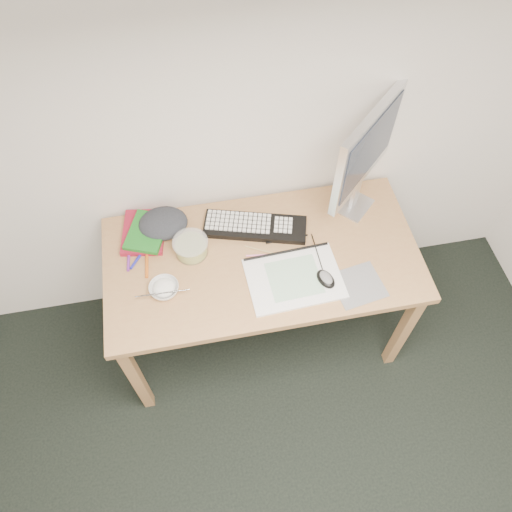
{
  "coord_description": "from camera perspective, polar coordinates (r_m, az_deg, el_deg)",
  "views": [
    {
      "loc": [
        0.01,
        0.24,
        2.6
      ],
      "look_at": [
        0.22,
        1.39,
        0.83
      ],
      "focal_mm": 35.0,
      "sensor_mm": 36.0,
      "label": 1
    }
  ],
  "objects": [
    {
      "name": "desk",
      "position": [
        2.28,
        0.7,
        -1.23
      ],
      "size": [
        1.4,
        0.7,
        0.75
      ],
      "color": "#AE824F",
      "rests_on": "ground"
    },
    {
      "name": "mousepad",
      "position": [
        2.18,
        11.59,
        -3.28
      ],
      "size": [
        0.23,
        0.22,
        0.0
      ],
      "primitive_type": "cube",
      "rotation": [
        0.0,
        0.0,
        0.16
      ],
      "color": "slate",
      "rests_on": "desk"
    },
    {
      "name": "sketchpad",
      "position": [
        2.15,
        4.39,
        -2.58
      ],
      "size": [
        0.41,
        0.31,
        0.01
      ],
      "primitive_type": "cube",
      "rotation": [
        0.0,
        0.0,
        0.05
      ],
      "color": "white",
      "rests_on": "desk"
    },
    {
      "name": "keyboard",
      "position": [
        2.29,
        -0.11,
        3.36
      ],
      "size": [
        0.49,
        0.27,
        0.03
      ],
      "primitive_type": "cube",
      "rotation": [
        0.0,
        0.0,
        -0.27
      ],
      "color": "black",
      "rests_on": "desk"
    },
    {
      "name": "monitor",
      "position": [
        2.18,
        12.46,
        11.61
      ],
      "size": [
        0.37,
        0.36,
        0.57
      ],
      "rotation": [
        0.0,
        0.0,
        0.77
      ],
      "color": "silver",
      "rests_on": "desk"
    },
    {
      "name": "mouse",
      "position": [
        2.14,
        8.0,
        -2.47
      ],
      "size": [
        0.09,
        0.12,
        0.03
      ],
      "primitive_type": "ellipsoid",
      "rotation": [
        0.0,
        0.0,
        0.35
      ],
      "color": "black",
      "rests_on": "sketchpad"
    },
    {
      "name": "rice_bowl",
      "position": [
        2.14,
        -10.44,
        -3.7
      ],
      "size": [
        0.14,
        0.14,
        0.04
      ],
      "primitive_type": "imported",
      "rotation": [
        0.0,
        0.0,
        -0.11
      ],
      "color": "white",
      "rests_on": "desk"
    },
    {
      "name": "chopsticks",
      "position": [
        2.1,
        -10.65,
        -4.19
      ],
      "size": [
        0.21,
        0.02,
        0.02
      ],
      "primitive_type": "cylinder",
      "rotation": [
        0.0,
        1.57,
        -0.03
      ],
      "color": "silver",
      "rests_on": "rice_bowl"
    },
    {
      "name": "fruit_tub",
      "position": [
        2.22,
        -7.44,
        1.04
      ],
      "size": [
        0.19,
        0.19,
        0.08
      ],
      "primitive_type": "cylinder",
      "rotation": [
        0.0,
        0.0,
        0.23
      ],
      "color": "#E7D151",
      "rests_on": "desk"
    },
    {
      "name": "book_red",
      "position": [
        2.33,
        -12.71,
        2.67
      ],
      "size": [
        0.22,
        0.27,
        0.02
      ],
      "primitive_type": "cube",
      "rotation": [
        0.0,
        0.0,
        -0.15
      ],
      "color": "maroon",
      "rests_on": "desk"
    },
    {
      "name": "book_green",
      "position": [
        2.3,
        -12.32,
        2.72
      ],
      "size": [
        0.23,
        0.26,
        0.02
      ],
      "primitive_type": "cube",
      "rotation": [
        0.0,
        0.0,
        -0.37
      ],
      "color": "#1B6D1E",
      "rests_on": "book_red"
    },
    {
      "name": "cloth_lump",
      "position": [
        2.31,
        -10.57,
        3.68
      ],
      "size": [
        0.19,
        0.16,
        0.08
      ],
      "primitive_type": "ellipsoid",
      "rotation": [
        0.0,
        0.0,
        0.05
      ],
      "color": "#24272B",
      "rests_on": "desk"
    },
    {
      "name": "pencil_pink",
      "position": [
        2.22,
        1.41,
        0.15
      ],
      "size": [
        0.2,
        0.03,
        0.01
      ],
      "primitive_type": "cylinder",
      "rotation": [
        0.0,
        1.57,
        -0.12
      ],
      "color": "pink",
      "rests_on": "desk"
    },
    {
      "name": "pencil_tan",
      "position": [
        2.23,
        0.86,
        0.58
      ],
      "size": [
        0.16,
        0.09,
        0.01
      ],
      "primitive_type": "cylinder",
      "rotation": [
        0.0,
        1.57,
        -0.49
      ],
      "color": "tan",
      "rests_on": "desk"
    },
    {
      "name": "pencil_black",
      "position": [
        2.27,
        3.55,
        1.93
      ],
      "size": [
        0.2,
        0.02,
        0.01
      ],
      "primitive_type": "cylinder",
      "rotation": [
        0.0,
        1.57,
        0.05
      ],
      "color": "black",
      "rests_on": "desk"
    },
    {
      "name": "marker_blue",
      "position": [
        2.26,
        -13.28,
        -0.17
      ],
      "size": [
        0.09,
        0.11,
        0.01
      ],
      "primitive_type": "cylinder",
      "rotation": [
        0.0,
        1.57,
        0.96
      ],
      "color": "#1D1FA2",
      "rests_on": "desk"
    },
    {
      "name": "marker_orange",
      "position": [
        2.24,
        -12.38,
        -0.83
      ],
      "size": [
        0.02,
        0.15,
        0.01
      ],
      "primitive_type": "cylinder",
      "rotation": [
        0.0,
        1.57,
        1.5
      ],
      "color": "#CE5F18",
      "rests_on": "desk"
    },
    {
      "name": "marker_purple",
      "position": [
        2.27,
        -14.35,
        -0.21
      ],
      "size": [
        0.02,
        0.14,
        0.01
      ],
      "primitive_type": "cylinder",
      "rotation": [
        0.0,
        1.57,
        1.48
      ],
      "color": "#732895",
      "rests_on": "desk"
    }
  ]
}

